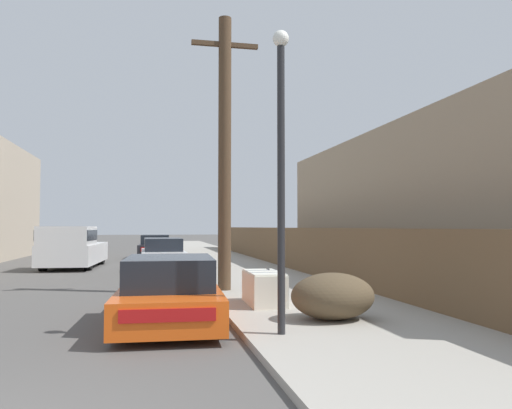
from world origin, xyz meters
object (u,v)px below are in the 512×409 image
object	(u,v)px
car_parked_far	(156,247)
pickup_truck	(72,247)
car_parked_mid	(163,255)
parked_sports_car_red	(170,292)
brush_pile	(333,296)
discarded_fridge	(264,288)
utility_pole	(225,149)
street_lamp	(281,156)

from	to	relation	value
car_parked_far	pickup_truck	world-z (taller)	pickup_truck
car_parked_mid	parked_sports_car_red	bearing A→B (deg)	-91.73
parked_sports_car_red	brush_pile	xyz separation A→B (m)	(2.85, -1.05, -0.02)
car_parked_mid	brush_pile	xyz separation A→B (m)	(2.70, -12.67, -0.08)
car_parked_mid	pickup_truck	bearing A→B (deg)	159.15
discarded_fridge	utility_pole	bearing A→B (deg)	101.63
discarded_fridge	car_parked_mid	bearing A→B (deg)	101.18
car_parked_mid	street_lamp	world-z (taller)	street_lamp
parked_sports_car_red	pickup_truck	distance (m)	13.49
pickup_truck	street_lamp	bearing A→B (deg)	112.65
car_parked_mid	utility_pole	xyz separation A→B (m)	(1.41, -8.10, 3.24)
brush_pile	pickup_truck	bearing A→B (deg)	114.80
parked_sports_car_red	brush_pile	distance (m)	3.04
utility_pole	street_lamp	bearing A→B (deg)	-89.16
pickup_truck	brush_pile	distance (m)	15.47
parked_sports_car_red	pickup_truck	size ratio (longest dim) A/B	0.88
pickup_truck	brush_pile	bearing A→B (deg)	118.09
car_parked_far	pickup_truck	xyz separation A→B (m)	(-3.58, -6.55, 0.28)
parked_sports_car_red	street_lamp	xyz separation A→B (m)	(1.64, -2.03, 2.33)
car_parked_mid	car_parked_far	size ratio (longest dim) A/B	1.02
discarded_fridge	brush_pile	world-z (taller)	brush_pile
car_parked_mid	pickup_truck	size ratio (longest dim) A/B	0.85
discarded_fridge	car_parked_mid	world-z (taller)	car_parked_mid
discarded_fridge	utility_pole	size ratio (longest dim) A/B	0.21
pickup_truck	street_lamp	distance (m)	16.04
utility_pole	street_lamp	distance (m)	5.63
parked_sports_car_red	car_parked_mid	xyz separation A→B (m)	(0.14, 11.62, 0.06)
street_lamp	discarded_fridge	bearing A→B (deg)	82.35
discarded_fridge	car_parked_far	world-z (taller)	car_parked_far
utility_pole	brush_pile	distance (m)	5.79
utility_pole	street_lamp	size ratio (longest dim) A/B	1.52
utility_pole	street_lamp	world-z (taller)	utility_pole
car_parked_far	street_lamp	size ratio (longest dim) A/B	0.95
car_parked_far	brush_pile	world-z (taller)	car_parked_far
discarded_fridge	brush_pile	bearing A→B (deg)	-66.57
street_lamp	brush_pile	world-z (taller)	street_lamp
utility_pole	car_parked_far	bearing A→B (deg)	95.77
car_parked_mid	utility_pole	bearing A→B (deg)	-81.13
street_lamp	brush_pile	bearing A→B (deg)	38.87
pickup_truck	brush_pile	xyz separation A→B (m)	(6.49, -14.04, -0.36)
car_parked_mid	street_lamp	distance (m)	13.92
discarded_fridge	utility_pole	world-z (taller)	utility_pole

